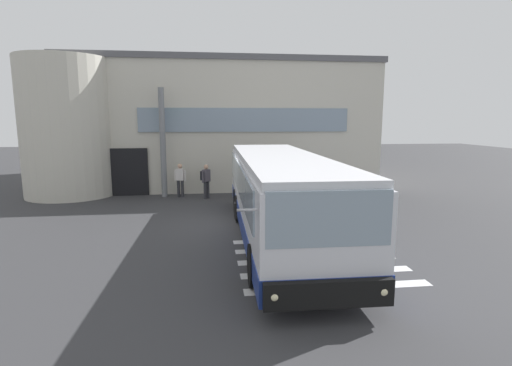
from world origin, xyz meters
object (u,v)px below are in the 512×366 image
Objects in this scene: entry_support_column at (163,143)px; bus_main_foreground at (280,198)px; passenger_near_column at (180,179)px; passenger_by_doorway at (206,179)px; safety_bollard_yellow at (248,193)px.

bus_main_foreground is (4.47, -7.51, -1.34)m from entry_support_column.
passenger_near_column is at bearing -15.02° from entry_support_column.
bus_main_foreground reaches higher than passenger_by_doorway.
passenger_near_column is 1.86× the size of safety_bollard_yellow.
passenger_by_doorway is 1.86× the size of safety_bollard_yellow.
bus_main_foreground is at bearing -85.58° from safety_bollard_yellow.
passenger_by_doorway is at bearing 109.54° from bus_main_foreground.
bus_main_foreground is 12.34× the size of safety_bollard_yellow.
bus_main_foreground is 6.63× the size of passenger_near_column.
passenger_near_column is 1.36m from passenger_by_doorway.
passenger_near_column and passenger_by_doorway have the same top height.
entry_support_column reaches higher than safety_bollard_yellow.
passenger_near_column is (-3.67, 7.30, -0.40)m from bus_main_foreground.
bus_main_foreground is at bearing -59.22° from entry_support_column.
passenger_by_doorway is (1.26, -0.51, 0.03)m from passenger_near_column.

